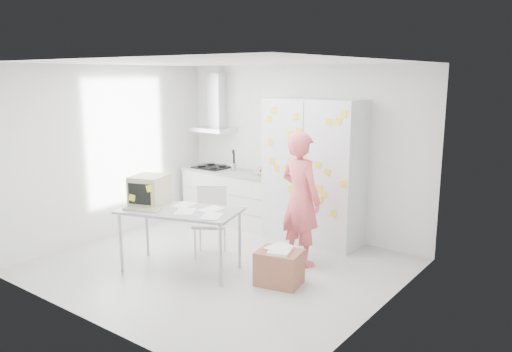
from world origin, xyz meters
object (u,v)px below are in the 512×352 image
Objects in this scene: person at (300,199)px; cardboard_box at (279,267)px; desk at (160,199)px; chair at (211,217)px.

person is 1.04m from cardboard_box.
chair is (0.22, 0.74, -0.37)m from desk.
desk is at bearing -138.85° from chair.
desk is at bearing -163.90° from cardboard_box.
desk is 1.82m from cardboard_box.
desk reaches higher than chair.
cardboard_box is at bearing -43.46° from chair.
person reaches higher than cardboard_box.
person is 1.88m from desk.
person is at bearing 103.17° from cardboard_box.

